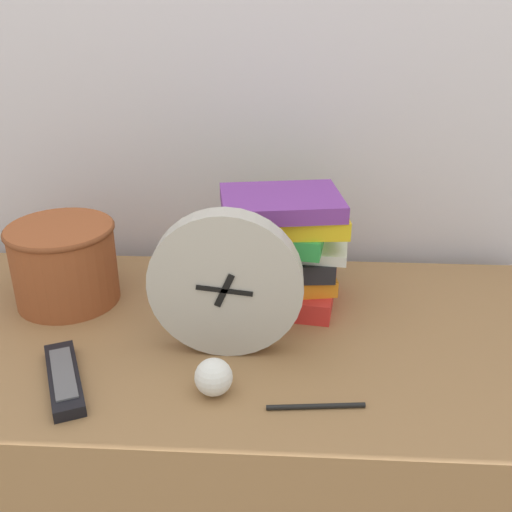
# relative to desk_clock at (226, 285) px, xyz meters

# --- Properties ---
(wall_back) EXTENTS (6.00, 0.04, 2.40)m
(wall_back) POSITION_rel_desk_clock_xyz_m (-0.01, 0.44, 0.30)
(wall_back) COLOR silver
(wall_back) RESTS_ON ground_plane
(desk) EXTENTS (1.31, 0.61, 0.77)m
(desk) POSITION_rel_desk_clock_xyz_m (-0.01, 0.06, -0.51)
(desk) COLOR olive
(desk) RESTS_ON ground_plane
(desk_clock) EXTENTS (0.26, 0.04, 0.26)m
(desk_clock) POSITION_rel_desk_clock_xyz_m (0.00, 0.00, 0.00)
(desk_clock) COLOR #B7B2A8
(desk_clock) RESTS_ON desk
(book_stack) EXTENTS (0.25, 0.22, 0.23)m
(book_stack) POSITION_rel_desk_clock_xyz_m (0.09, 0.18, -0.01)
(book_stack) COLOR red
(book_stack) RESTS_ON desk
(basket) EXTENTS (0.21, 0.21, 0.16)m
(basket) POSITION_rel_desk_clock_xyz_m (-0.33, 0.16, -0.04)
(basket) COLOR #994C28
(basket) RESTS_ON desk
(tv_remote) EXTENTS (0.12, 0.19, 0.02)m
(tv_remote) POSITION_rel_desk_clock_xyz_m (-0.25, -0.11, -0.12)
(tv_remote) COLOR black
(tv_remote) RESTS_ON desk
(crumpled_paper_ball) EXTENTS (0.06, 0.06, 0.06)m
(crumpled_paper_ball) POSITION_rel_desk_clock_xyz_m (-0.01, -0.12, -0.10)
(crumpled_paper_ball) COLOR white
(crumpled_paper_ball) RESTS_ON desk
(pen) EXTENTS (0.15, 0.02, 0.01)m
(pen) POSITION_rel_desk_clock_xyz_m (0.15, -0.15, -0.13)
(pen) COLOR black
(pen) RESTS_ON desk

